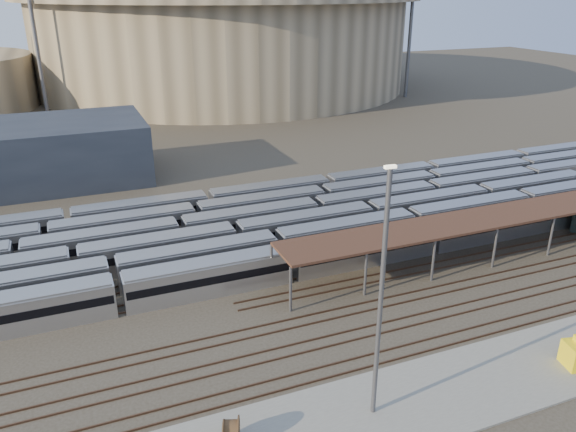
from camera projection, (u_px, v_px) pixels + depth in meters
The scene contains 12 objects.
ground at pixel (366, 302), 58.86m from camera, with size 420.00×420.00×0.00m, color #383026.
apron at pixel (404, 404), 44.21m from camera, with size 50.00×9.00×0.20m, color gray.
subway_trains at pixel (298, 222), 74.08m from camera, with size 130.62×23.90×3.60m.
inspection_shed at pixel (510, 215), 68.07m from camera, with size 60.30×6.00×5.30m.
empty_tracks at pixel (391, 326), 54.53m from camera, with size 170.00×9.62×0.18m.
stadium at pixel (222, 34), 181.41m from camera, with size 124.00×124.00×32.50m.
service_building at pixel (14, 156), 91.93m from camera, with size 42.00×20.00×10.00m, color #1E232D.
floodlight_0 at pixel (35, 32), 134.93m from camera, with size 4.00×1.00×38.40m.
floodlight_2 at pixel (411, 25), 161.22m from camera, with size 4.00×1.00×38.40m.
floodlight_3 at pixel (102, 20), 184.78m from camera, with size 4.00×1.00×38.40m.
cable_reel_east at pixel (231, 432), 40.02m from camera, with size 2.01×2.01×1.11m, color brown.
yard_light_pole at pixel (381, 299), 39.62m from camera, with size 0.82×0.36×19.83m.
Camera 1 is at (-26.79, -44.25, 30.59)m, focal length 35.00 mm.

